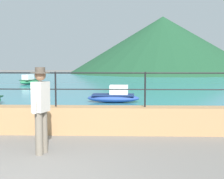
{
  "coord_description": "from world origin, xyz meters",
  "views": [
    {
      "loc": [
        1.7,
        -4.56,
        1.86
      ],
      "look_at": [
        1.44,
        3.7,
        1.1
      ],
      "focal_mm": 48.89,
      "sensor_mm": 36.0,
      "label": 1
    }
  ],
  "objects": [
    {
      "name": "hill_main",
      "position": [
        8.26,
        45.01,
        4.5
      ],
      "size": [
        30.02,
        30.02,
        9.01
      ],
      "primitive_type": "cone",
      "color": "#1E4C2D",
      "rests_on": "ground"
    },
    {
      "name": "promenade_wall",
      "position": [
        0.0,
        3.2,
        0.35
      ],
      "size": [
        20.0,
        0.56,
        0.7
      ],
      "primitive_type": "cube",
      "color": "tan",
      "rests_on": "ground"
    },
    {
      "name": "person_walking",
      "position": [
        0.09,
        1.42,
        0.98
      ],
      "size": [
        0.38,
        0.55,
        1.75
      ],
      "color": "slate",
      "rests_on": "ground"
    },
    {
      "name": "lake_water",
      "position": [
        0.0,
        25.84,
        0.03
      ],
      "size": [
        64.0,
        44.32,
        0.06
      ],
      "primitive_type": "cube",
      "color": "teal",
      "rests_on": "ground"
    },
    {
      "name": "boat_0",
      "position": [
        -5.69,
        19.62,
        0.33
      ],
      "size": [
        1.59,
        2.47,
        0.76
      ],
      "color": "#338C59",
      "rests_on": "lake_water"
    },
    {
      "name": "boat_3",
      "position": [
        1.38,
        8.84,
        0.33
      ],
      "size": [
        2.34,
        1.0,
        0.76
      ],
      "color": "#2D4C9E",
      "rests_on": "lake_water"
    },
    {
      "name": "railing",
      "position": [
        0.0,
        3.2,
        1.34
      ],
      "size": [
        18.44,
        0.04,
        0.9
      ],
      "color": "black",
      "rests_on": "promenade_wall"
    }
  ]
}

